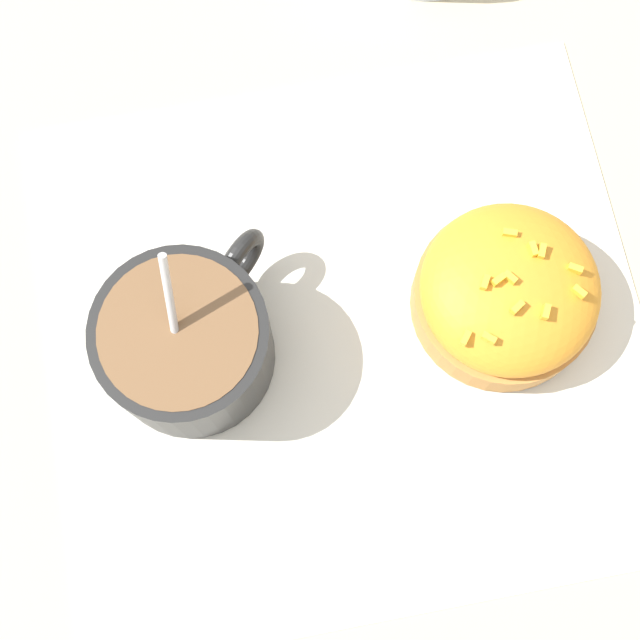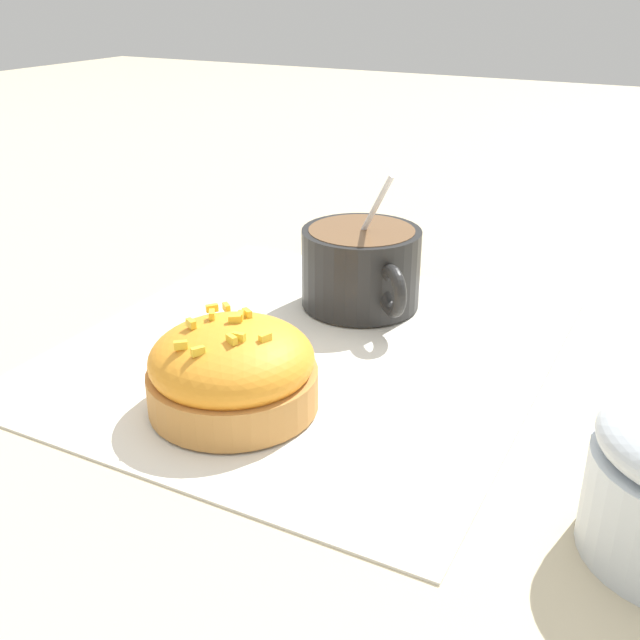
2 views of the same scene
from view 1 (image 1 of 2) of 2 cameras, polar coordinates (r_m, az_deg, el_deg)
The scene contains 4 objects.
ground_plane at distance 0.48m, azimuth 1.71°, elevation -0.79°, with size 3.00×3.00×0.00m, color #C6B793.
paper_napkin at distance 0.48m, azimuth 1.71°, elevation -0.74°, with size 0.32×0.30×0.00m.
coffee_cup at distance 0.45m, azimuth -8.61°, elevation -0.80°, with size 0.09×0.09×0.10m.
frosted_pastry at distance 0.47m, azimuth 11.98°, elevation 1.35°, with size 0.10×0.10×0.05m.
Camera 1 is at (0.03, 0.11, 0.47)m, focal length 50.00 mm.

